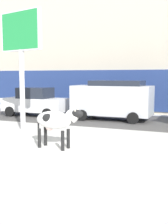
# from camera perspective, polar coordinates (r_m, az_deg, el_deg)

# --- Properties ---
(ground_plane) EXTENTS (120.00, 120.00, 0.00)m
(ground_plane) POSITION_cam_1_polar(r_m,az_deg,el_deg) (9.82, -4.95, -8.35)
(ground_plane) COLOR silver
(road_strip) EXTENTS (60.00, 5.60, 0.01)m
(road_strip) POSITION_cam_1_polar(r_m,az_deg,el_deg) (17.39, 8.03, -1.66)
(road_strip) COLOR #514F4C
(road_strip) RESTS_ON ground
(building_facade) EXTENTS (44.00, 6.10, 13.00)m
(building_facade) POSITION_cam_1_polar(r_m,az_deg,el_deg) (23.88, 12.62, 16.17)
(building_facade) COLOR #BCB29E
(building_facade) RESTS_ON ground
(cow_holstein) EXTENTS (1.91, 0.69, 1.54)m
(cow_holstein) POSITION_cam_1_polar(r_m,az_deg,el_deg) (10.63, -5.65, -1.68)
(cow_holstein) COLOR silver
(cow_holstein) RESTS_ON ground
(billboard) EXTENTS (2.49, 0.80, 5.56)m
(billboard) POSITION_cam_1_polar(r_m,az_deg,el_deg) (14.43, -12.04, 13.67)
(billboard) COLOR silver
(billboard) RESTS_ON ground
(car_white_sedan) EXTENTS (4.22, 2.02, 1.84)m
(car_white_sedan) POSITION_cam_1_polar(r_m,az_deg,el_deg) (19.49, -9.31, 1.91)
(car_white_sedan) COLOR white
(car_white_sedan) RESTS_ON ground
(car_silver_van) EXTENTS (4.62, 2.16, 2.32)m
(car_silver_van) POSITION_cam_1_polar(r_m,az_deg,el_deg) (17.46, 5.46, 2.50)
(car_silver_van) COLOR #B7BABF
(car_silver_van) RESTS_ON ground
(pedestrian_by_cars) EXTENTS (0.36, 0.24, 1.73)m
(pedestrian_by_cars) POSITION_cam_1_polar(r_m,az_deg,el_deg) (19.82, 11.71, 1.86)
(pedestrian_by_cars) COLOR #282833
(pedestrian_by_cars) RESTS_ON ground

